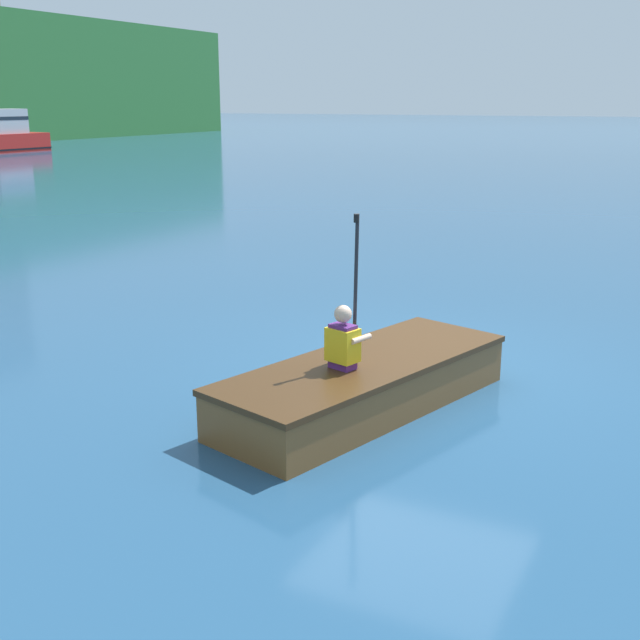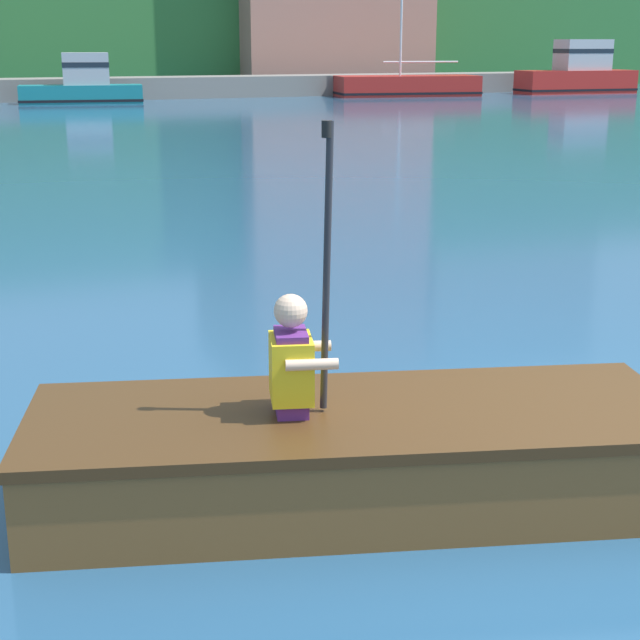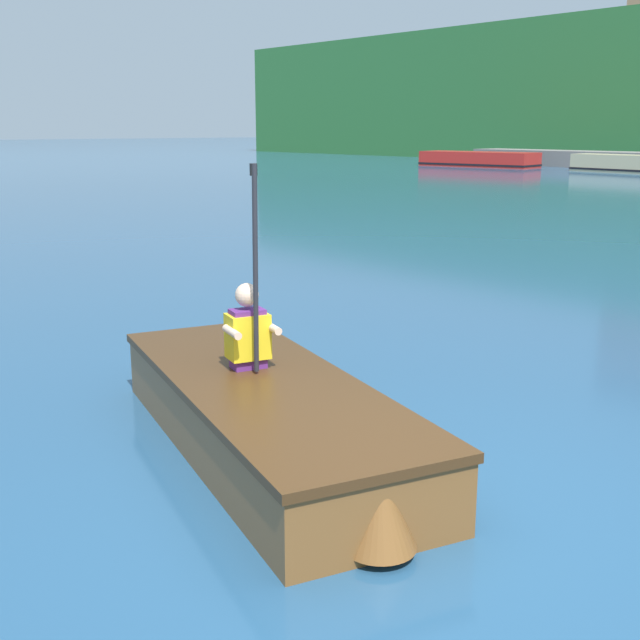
% 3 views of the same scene
% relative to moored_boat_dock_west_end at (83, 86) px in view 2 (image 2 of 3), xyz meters
% --- Properties ---
extents(ground_plane, '(300.00, 300.00, 0.00)m').
position_rel_moored_boat_dock_west_end_xyz_m(ground_plane, '(-2.72, -36.29, -0.69)').
color(ground_plane, navy).
extents(waterfront_apartment_right, '(6.81, 6.60, 6.92)m').
position_rel_moored_boat_dock_west_end_xyz_m(waterfront_apartment_right, '(21.92, 13.02, 2.79)').
color(waterfront_apartment_right, '#75665B').
rests_on(waterfront_apartment_right, ground).
extents(marina_dock, '(59.17, 2.40, 0.90)m').
position_rel_moored_boat_dock_west_end_xyz_m(marina_dock, '(-2.72, 2.74, -0.24)').
color(marina_dock, slate).
rests_on(marina_dock, ground).
extents(moored_boat_dock_west_end, '(4.95, 2.09, 1.96)m').
position_rel_moored_boat_dock_west_end_xyz_m(moored_boat_dock_west_end, '(0.00, 0.00, 0.00)').
color(moored_boat_dock_west_end, '#197A84').
rests_on(moored_boat_dock_west_end, ground).
extents(moored_boat_dock_west_inner, '(6.72, 3.17, 6.24)m').
position_rel_moored_boat_dock_west_end_xyz_m(moored_boat_dock_west_inner, '(14.45, 0.21, -0.25)').
color(moored_boat_dock_west_inner, red).
rests_on(moored_boat_dock_west_inner, ground).
extents(moored_boat_dock_center_far, '(5.81, 2.20, 2.48)m').
position_rel_moored_boat_dock_west_end_xyz_m(moored_boat_dock_center_far, '(23.11, -0.60, 0.23)').
color(moored_boat_dock_center_far, red).
rests_on(moored_boat_dock_center_far, ground).
extents(rowboat_foreground, '(3.58, 2.04, 0.51)m').
position_rel_moored_boat_dock_west_end_xyz_m(rowboat_foreground, '(-4.13, -36.19, -0.40)').
color(rowboat_foreground, brown).
rests_on(rowboat_foreground, ground).
extents(person_paddler, '(0.40, 0.41, 1.47)m').
position_rel_moored_boat_dock_west_end_xyz_m(person_paddler, '(-4.48, -36.09, 0.11)').
color(person_paddler, '#592672').
rests_on(person_paddler, rowboat_foreground).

